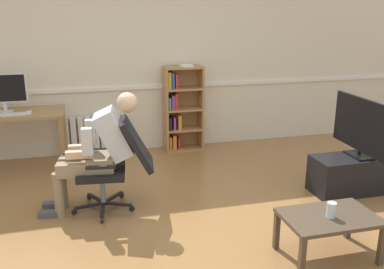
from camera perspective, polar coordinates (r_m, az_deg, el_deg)
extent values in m
plane|color=olive|center=(3.91, 1.06, -13.55)|extent=(18.00, 18.00, 0.00)
cube|color=beige|center=(6.01, -5.85, 10.64)|extent=(12.00, 0.10, 2.70)
cube|color=white|center=(6.00, -5.63, 6.50)|extent=(12.00, 0.03, 0.05)
cube|color=#9E7547|center=(5.37, -17.29, -1.57)|extent=(0.06, 0.06, 0.72)
cube|color=#9E7547|center=(5.92, -17.10, 0.13)|extent=(0.06, 0.06, 0.72)
cube|color=#9E7547|center=(5.62, -23.72, 2.56)|extent=(1.30, 0.66, 0.04)
cube|color=silver|center=(5.68, -24.18, 2.90)|extent=(0.18, 0.14, 0.01)
cube|color=silver|center=(5.68, -24.22, 3.49)|extent=(0.04, 0.02, 0.10)
cube|color=silver|center=(5.64, -24.50, 5.78)|extent=(0.57, 0.02, 0.36)
cube|color=black|center=(5.63, -24.52, 5.76)|extent=(0.52, 0.00, 0.33)
cube|color=white|center=(5.47, -23.60, 2.54)|extent=(0.37, 0.12, 0.02)
cube|color=white|center=(5.46, -21.40, 2.82)|extent=(0.06, 0.10, 0.03)
cube|color=#AD7F4C|center=(5.94, -3.62, 3.36)|extent=(0.03, 0.28, 1.22)
cube|color=#AD7F4C|center=(6.05, 1.23, 3.66)|extent=(0.03, 0.28, 1.22)
cube|color=#AD7F4C|center=(6.12, -1.48, 3.80)|extent=(0.52, 0.02, 1.22)
cube|color=#AD7F4C|center=(6.15, -1.14, -1.89)|extent=(0.49, 0.28, 0.03)
cube|color=#AD7F4C|center=(6.06, -1.16, 0.78)|extent=(0.49, 0.28, 0.03)
cube|color=#AD7F4C|center=(5.99, -1.17, 3.51)|extent=(0.49, 0.28, 0.03)
cube|color=#AD7F4C|center=(5.93, -1.19, 6.32)|extent=(0.49, 0.28, 0.03)
cube|color=#AD7F4C|center=(5.88, -1.21, 9.17)|extent=(0.49, 0.28, 0.03)
cube|color=orange|center=(6.07, -3.07, -1.11)|extent=(0.04, 0.19, 0.18)
cube|color=black|center=(5.98, -3.10, 1.57)|extent=(0.04, 0.19, 0.18)
cube|color=#6699A3|center=(5.93, -3.17, 4.31)|extent=(0.03, 0.19, 0.17)
cube|color=gold|center=(5.86, -3.22, 7.45)|extent=(0.04, 0.19, 0.23)
cube|color=orange|center=(6.08, -2.53, -0.94)|extent=(0.05, 0.19, 0.21)
cube|color=#89428E|center=(6.00, -2.53, 1.62)|extent=(0.03, 0.19, 0.18)
cube|color=#89428E|center=(5.94, -2.68, 4.51)|extent=(0.05, 0.19, 0.20)
cube|color=#2D519E|center=(5.85, -2.74, 7.41)|extent=(0.03, 0.19, 0.22)
cube|color=red|center=(6.11, -1.93, -1.05)|extent=(0.02, 0.19, 0.17)
cube|color=orange|center=(6.00, -1.82, 1.77)|extent=(0.05, 0.19, 0.21)
cube|color=red|center=(5.94, -2.25, 4.65)|extent=(0.03, 0.19, 0.23)
cube|color=red|center=(5.87, -2.26, 7.36)|extent=(0.03, 0.19, 0.20)
cube|color=white|center=(5.89, -0.79, 9.43)|extent=(0.16, 0.22, 0.02)
cube|color=white|center=(6.04, -16.80, -0.36)|extent=(0.08, 0.08, 0.55)
cube|color=white|center=(6.04, -15.85, -0.29)|extent=(0.08, 0.08, 0.55)
cube|color=white|center=(6.03, -14.90, -0.22)|extent=(0.08, 0.08, 0.55)
cube|color=white|center=(6.03, -13.94, -0.15)|extent=(0.08, 0.08, 0.55)
cube|color=white|center=(6.03, -12.99, -0.08)|extent=(0.08, 0.08, 0.55)
cube|color=white|center=(6.04, -12.04, -0.01)|extent=(0.08, 0.08, 0.55)
cube|color=white|center=(6.04, -11.09, 0.06)|extent=(0.08, 0.08, 0.55)
cube|color=white|center=(6.05, -10.14, 0.12)|extent=(0.08, 0.08, 0.55)
cube|color=white|center=(6.06, -9.19, 0.19)|extent=(0.08, 0.08, 0.55)
cube|color=black|center=(4.30, -12.12, -10.01)|extent=(0.07, 0.30, 0.02)
cylinder|color=black|center=(4.18, -12.23, -11.39)|extent=(0.03, 0.06, 0.06)
cube|color=black|center=(4.38, -10.15, -9.35)|extent=(0.29, 0.16, 0.02)
cylinder|color=black|center=(4.35, -8.24, -10.01)|extent=(0.06, 0.04, 0.06)
cube|color=black|center=(4.54, -10.77, -8.45)|extent=(0.23, 0.24, 0.02)
cylinder|color=black|center=(4.66, -9.58, -8.22)|extent=(0.05, 0.06, 0.06)
cube|color=black|center=(4.55, -13.01, -8.51)|extent=(0.18, 0.28, 0.02)
cylinder|color=black|center=(4.69, -13.94, -8.33)|extent=(0.05, 0.06, 0.06)
cube|color=black|center=(4.41, -13.91, -9.45)|extent=(0.30, 0.09, 0.02)
cylinder|color=black|center=(4.40, -15.81, -10.19)|extent=(0.06, 0.03, 0.06)
cylinder|color=gray|center=(4.37, -12.12, -7.25)|extent=(0.05, 0.05, 0.30)
cube|color=black|center=(4.30, -12.27, -4.99)|extent=(0.51, 0.51, 0.07)
cube|color=black|center=(4.19, -7.57, -1.23)|extent=(0.37, 0.47, 0.52)
cube|color=black|center=(4.49, -11.89, -2.05)|extent=(0.28, 0.08, 0.03)
cube|color=black|center=(4.00, -12.37, -4.41)|extent=(0.28, 0.08, 0.03)
cube|color=#937F60|center=(4.26, -12.35, -3.68)|extent=(0.30, 0.37, 0.14)
cube|color=silver|center=(4.16, -10.66, 0.11)|extent=(0.42, 0.38, 0.52)
sphere|color=beige|center=(4.08, -8.88, 4.34)|extent=(0.20, 0.20, 0.20)
cube|color=black|center=(4.26, -16.19, -2.53)|extent=(0.15, 0.05, 0.02)
cube|color=#937F60|center=(4.39, -14.96, -3.68)|extent=(0.43, 0.18, 0.13)
cylinder|color=#937F60|center=(4.51, -17.37, -6.84)|extent=(0.10, 0.10, 0.46)
cube|color=#4C4C51|center=(4.61, -18.39, -9.12)|extent=(0.23, 0.12, 0.06)
cube|color=#937F60|center=(4.20, -15.27, -4.62)|extent=(0.43, 0.18, 0.13)
cylinder|color=#937F60|center=(4.33, -17.78, -7.88)|extent=(0.10, 0.10, 0.46)
cube|color=#4C4C51|center=(4.43, -18.84, -10.23)|extent=(0.23, 0.12, 0.06)
cube|color=silver|center=(4.34, -13.73, 0.33)|extent=(0.11, 0.09, 0.26)
cube|color=beige|center=(4.33, -14.99, -1.84)|extent=(0.25, 0.10, 0.07)
cube|color=silver|center=(4.03, -14.16, -0.94)|extent=(0.11, 0.09, 0.26)
cube|color=beige|center=(4.15, -15.30, -2.67)|extent=(0.25, 0.10, 0.07)
cube|color=black|center=(5.05, 21.62, -4.99)|extent=(1.03, 0.41, 0.41)
cube|color=black|center=(4.98, 21.88, -2.66)|extent=(0.21, 0.33, 0.02)
cylinder|color=black|center=(4.97, 21.93, -2.28)|extent=(0.04, 0.04, 0.05)
cube|color=black|center=(4.88, 22.32, 1.20)|extent=(0.07, 1.02, 0.58)
cube|color=white|center=(4.90, 22.53, 1.22)|extent=(0.04, 0.96, 0.53)
cube|color=#4C3D2D|center=(3.38, 14.83, -16.08)|extent=(0.04, 0.04, 0.34)
cube|color=#4C3D2D|center=(3.74, 24.53, -13.67)|extent=(0.04, 0.04, 0.34)
cube|color=#4C3D2D|center=(4.04, 20.68, -10.92)|extent=(0.04, 0.04, 0.34)
cube|color=#4C3D2D|center=(3.70, 11.51, -12.73)|extent=(0.04, 0.04, 0.34)
cube|color=#4C3D2D|center=(3.61, 18.31, -10.70)|extent=(0.76, 0.49, 0.03)
cylinder|color=silver|center=(3.55, 18.54, -9.78)|extent=(0.07, 0.07, 0.13)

